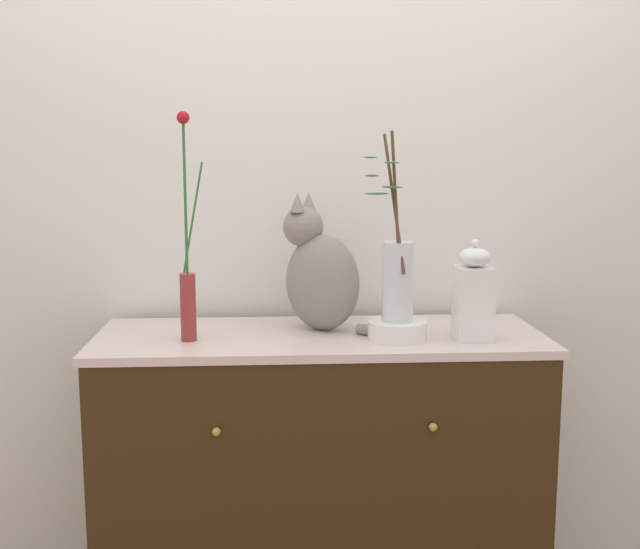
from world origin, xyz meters
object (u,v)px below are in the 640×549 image
at_px(cat_sitting, 320,274).
at_px(vase_glass_clear, 397,275).
at_px(sideboard, 320,481).
at_px(jar_lidded_porcelain, 474,295).
at_px(vase_slim_green, 188,282).
at_px(bowl_porcelain, 397,330).

relative_size(cat_sitting, vase_glass_clear, 0.79).
bearing_deg(sideboard, jar_lidded_porcelain, -13.44).
height_order(sideboard, jar_lidded_porcelain, jar_lidded_porcelain).
bearing_deg(vase_glass_clear, vase_slim_green, 178.03).
height_order(cat_sitting, vase_slim_green, vase_slim_green).
xyz_separation_m(sideboard, cat_sitting, (0.00, 0.05, 0.64)).
xyz_separation_m(vase_slim_green, jar_lidded_porcelain, (0.82, -0.04, -0.04)).
height_order(cat_sitting, vase_glass_clear, vase_glass_clear).
xyz_separation_m(vase_slim_green, vase_glass_clear, (0.60, -0.02, 0.02)).
xyz_separation_m(cat_sitting, vase_glass_clear, (0.21, -0.14, 0.01)).
relative_size(vase_slim_green, jar_lidded_porcelain, 2.22).
relative_size(cat_sitting, bowl_porcelain, 2.51).
bearing_deg(vase_slim_green, bowl_porcelain, -1.81).
bearing_deg(bowl_porcelain, sideboard, 158.70).
height_order(bowl_porcelain, jar_lidded_porcelain, jar_lidded_porcelain).
bearing_deg(vase_glass_clear, jar_lidded_porcelain, -4.42).
distance_m(sideboard, cat_sitting, 0.65).
xyz_separation_m(vase_slim_green, bowl_porcelain, (0.60, -0.02, -0.14)).
height_order(vase_slim_green, jar_lidded_porcelain, vase_slim_green).
distance_m(cat_sitting, vase_glass_clear, 0.26).
relative_size(sideboard, cat_sitting, 3.10).
bearing_deg(sideboard, bowl_porcelain, -21.30).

